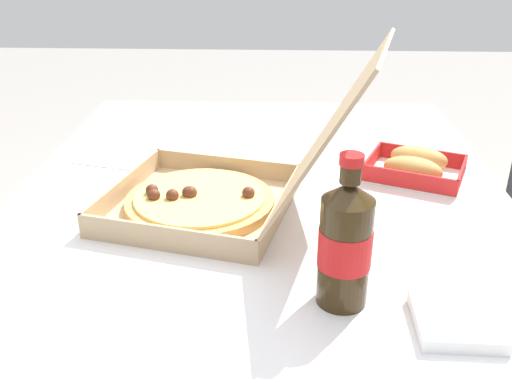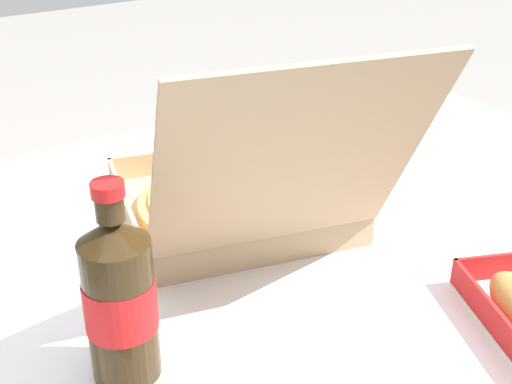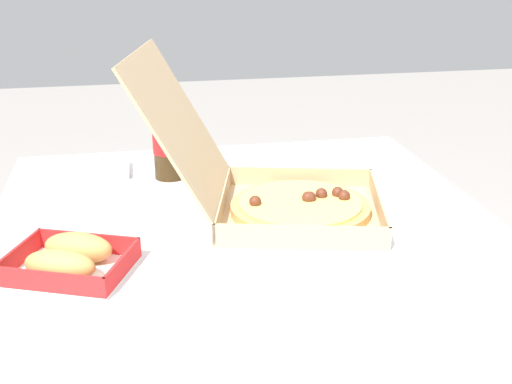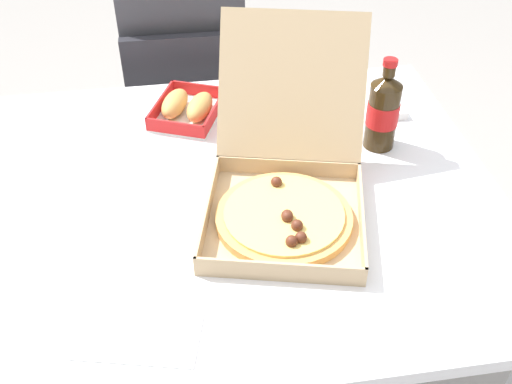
% 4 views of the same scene
% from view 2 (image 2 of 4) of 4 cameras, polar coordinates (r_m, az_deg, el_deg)
% --- Properties ---
extents(dining_table, '(1.18, 0.98, 0.75)m').
position_cam_2_polar(dining_table, '(1.05, 6.02, -6.39)').
color(dining_table, white).
rests_on(dining_table, ground_plane).
extents(pizza_box_open, '(0.42, 0.53, 0.32)m').
position_cam_2_polar(pizza_box_open, '(0.97, -1.48, -0.44)').
color(pizza_box_open, tan).
rests_on(pizza_box_open, dining_table).
extents(cola_bottle, '(0.07, 0.07, 0.22)m').
position_cam_2_polar(cola_bottle, '(0.70, -11.38, -8.76)').
color(cola_bottle, '#33230F').
rests_on(cola_bottle, dining_table).
extents(paper_menu, '(0.24, 0.20, 0.00)m').
position_cam_2_polar(paper_menu, '(1.34, 3.57, 5.53)').
color(paper_menu, white).
rests_on(paper_menu, dining_table).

